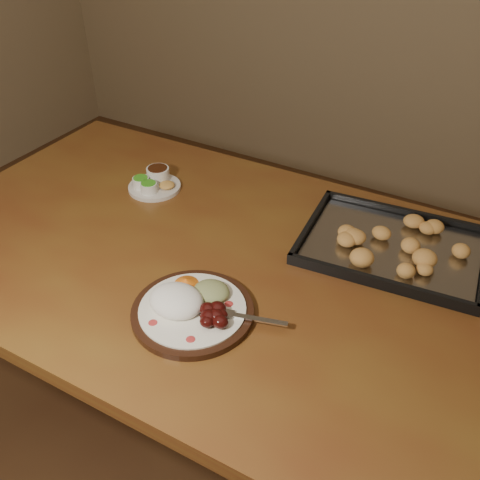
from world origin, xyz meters
The scene contains 4 objects.
dining_table centered at (0.06, 0.27, 0.65)m, with size 1.51×0.92×0.75m.
dinner_plate centered at (0.13, 0.08, 0.77)m, with size 0.32×0.25×0.06m.
condiment_saucer centered at (-0.24, 0.44, 0.77)m, with size 0.15×0.15×0.05m.
baking_tray centered at (0.42, 0.50, 0.76)m, with size 0.45×0.35×0.04m.
Camera 1 is at (0.61, -0.56, 1.53)m, focal length 40.00 mm.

